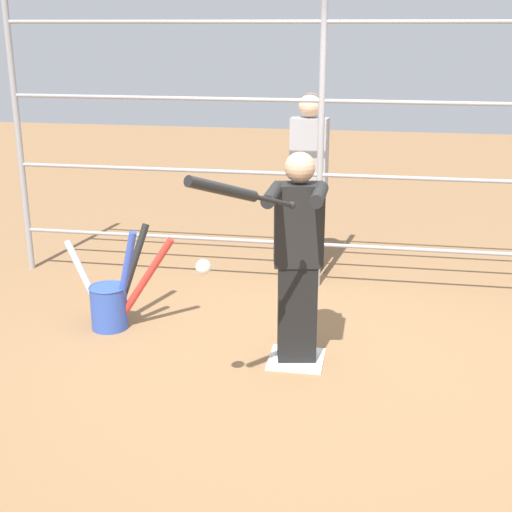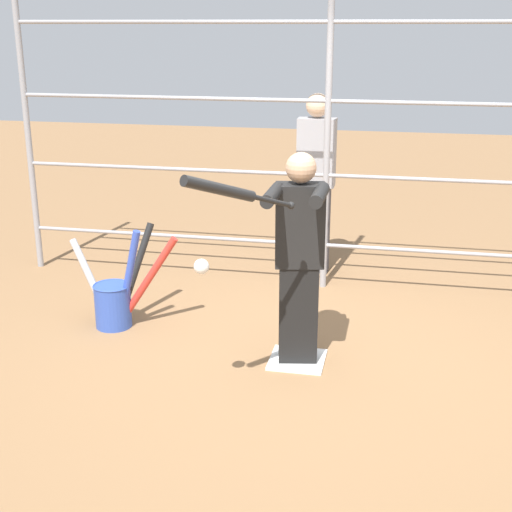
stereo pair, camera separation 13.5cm
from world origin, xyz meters
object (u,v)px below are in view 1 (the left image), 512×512
object	(u,v)px
softball_in_flight	(203,267)
bystander_behind_fence	(309,181)
batter	(298,253)
bat_bucket	(112,299)
baseball_bat_swinging	(232,191)

from	to	relation	value
softball_in_flight	bystander_behind_fence	distance (m)	2.80
batter	bystander_behind_fence	bearing A→B (deg)	-85.97
bat_bucket	bystander_behind_fence	bearing A→B (deg)	-129.68
batter	bat_bucket	bearing A→B (deg)	-13.32
batter	softball_in_flight	size ratio (longest dim) A/B	16.08
batter	baseball_bat_swinging	size ratio (longest dim) A/B	2.01
baseball_bat_swinging	bat_bucket	xyz separation A→B (m)	(1.26, -1.20, -1.21)
baseball_bat_swinging	bat_bucket	bearing A→B (deg)	-43.79
batter	softball_in_flight	xyz separation A→B (m)	(0.50, 0.72, 0.11)
baseball_bat_swinging	softball_in_flight	world-z (taller)	baseball_bat_swinging
baseball_bat_swinging	bystander_behind_fence	distance (m)	2.94
baseball_bat_swinging	softball_in_flight	size ratio (longest dim) A/B	8.00
baseball_bat_swinging	batter	bearing A→B (deg)	-108.98
batter	bat_bucket	world-z (taller)	batter
batter	bat_bucket	distance (m)	1.69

